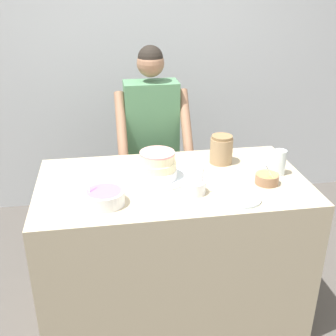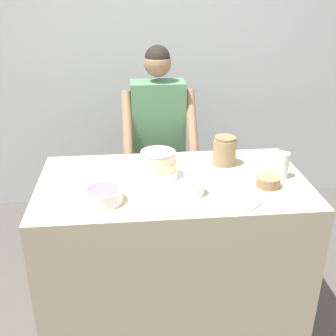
# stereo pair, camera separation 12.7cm
# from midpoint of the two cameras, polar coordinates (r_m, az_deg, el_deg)

# --- Properties ---
(wall_back) EXTENTS (10.00, 0.05, 2.60)m
(wall_back) POSITION_cam_midpoint_polar(r_m,az_deg,el_deg) (3.76, -4.52, 14.01)
(wall_back) COLOR silver
(wall_back) RESTS_ON ground_plane
(counter) EXTENTS (1.53, 0.84, 0.93)m
(counter) POSITION_cam_midpoint_polar(r_m,az_deg,el_deg) (2.63, -0.86, -10.80)
(counter) COLOR tan
(counter) RESTS_ON ground_plane
(person_baker) EXTENTS (0.51, 0.44, 1.57)m
(person_baker) POSITION_cam_midpoint_polar(r_m,az_deg,el_deg) (3.06, -3.40, 4.61)
(person_baker) COLOR #2D2D38
(person_baker) RESTS_ON ground_plane
(cake) EXTENTS (0.34, 0.34, 0.17)m
(cake) POSITION_cam_midpoint_polar(r_m,az_deg,el_deg) (2.39, -2.98, 0.10)
(cake) COLOR silver
(cake) RESTS_ON counter
(frosting_bowl_purple) EXTENTS (0.21, 0.21, 0.17)m
(frosting_bowl_purple) POSITION_cam_midpoint_polar(r_m,az_deg,el_deg) (2.17, -10.29, -3.86)
(frosting_bowl_purple) COLOR white
(frosting_bowl_purple) RESTS_ON counter
(frosting_bowl_yellow) EXTENTS (0.13, 0.13, 0.14)m
(frosting_bowl_yellow) POSITION_cam_midpoint_polar(r_m,az_deg,el_deg) (2.39, 11.79, -1.39)
(frosting_bowl_yellow) COLOR #936B4C
(frosting_bowl_yellow) RESTS_ON counter
(frosting_bowl_pink) EXTENTS (0.13, 0.13, 0.15)m
(frosting_bowl_pink) POSITION_cam_midpoint_polar(r_m,az_deg,el_deg) (2.24, 1.85, -2.50)
(frosting_bowl_pink) COLOR white
(frosting_bowl_pink) RESTS_ON counter
(drinking_glass) EXTENTS (0.07, 0.07, 0.15)m
(drinking_glass) POSITION_cam_midpoint_polar(r_m,az_deg,el_deg) (2.51, 13.47, 0.74)
(drinking_glass) COLOR silver
(drinking_glass) RESTS_ON counter
(ceramic_plate) EXTENTS (0.21, 0.21, 0.01)m
(ceramic_plate) POSITION_cam_midpoint_polar(r_m,az_deg,el_deg) (2.22, 8.19, -4.08)
(ceramic_plate) COLOR silver
(ceramic_plate) RESTS_ON counter
(stoneware_jar) EXTENTS (0.14, 0.14, 0.18)m
(stoneware_jar) POSITION_cam_midpoint_polar(r_m,az_deg,el_deg) (2.60, 5.85, 2.50)
(stoneware_jar) COLOR #9E7F5B
(stoneware_jar) RESTS_ON counter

